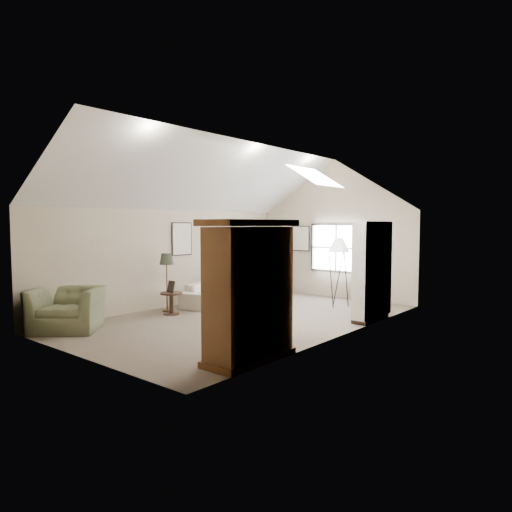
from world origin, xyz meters
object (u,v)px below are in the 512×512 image
Objects in this scene: side_table at (171,303)px; armchair_far at (261,280)px; armoire at (249,291)px; coffee_table at (241,300)px; sofa at (216,293)px; side_chair at (371,283)px; armchair_near at (67,309)px.

armchair_far is at bearing 90.55° from side_table.
armoire reaches higher than coffee_table.
sofa is 1.90× the size of side_chair.
armoire is 5.13m from sofa.
armoire is 2.35× the size of coffee_table.
armchair_near is 2.51× the size of side_table.
armchair_far is at bearing 127.36° from armoire.
coffee_table is 0.85× the size of side_chair.
side_chair is at bearing -55.11° from sofa.
armchair_near is 5.82m from armchair_far.
sofa reaches higher than side_table.
armoire is 2.08× the size of armchair_far.
armchair_near reaches higher than sofa.
armchair_far is (0.33, 5.81, 0.05)m from armchair_near.
coffee_table is (-3.00, 3.20, -0.86)m from armoire.
side_table is at bearing 156.98° from armoire.
side_chair is at bearing 21.81° from armchair_near.
sofa is 1.98× the size of armchair_far.
side_chair is (3.31, 6.87, 0.12)m from armchair_near.
armchair_far reaches higher than side_table.
armoire is at bearing 151.63° from armchair_far.
armoire is 2.00× the size of side_chair.
side_chair reaches higher than side_table.
side_chair reaches higher than armchair_near.
armchair_far is (0.07, 1.82, 0.18)m from sofa.
armchair_far is 2.02× the size of side_table.
side_table is (-3.82, 1.62, -0.84)m from armoire.
armchair_near is at bearing -106.51° from coffee_table.
armchair_near is (-4.18, -0.77, -0.67)m from armoire.
armchair_near is 1.20× the size of side_chair.
side_table is at bearing 38.93° from armchair_near.
armoire is 4.47m from coffee_table.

